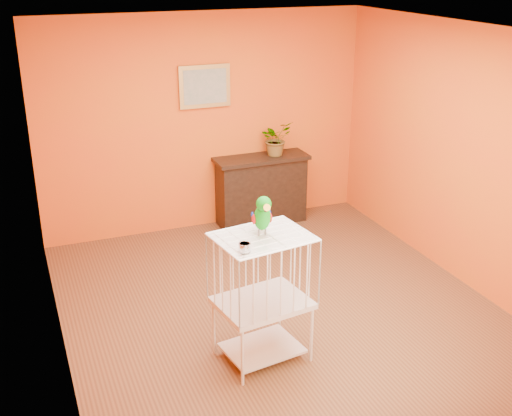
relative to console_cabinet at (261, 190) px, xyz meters
name	(u,v)px	position (x,y,z in m)	size (l,w,h in m)	color
ground	(279,308)	(-0.64, -2.04, -0.44)	(4.50, 4.50, 0.00)	brown
room_shell	(281,151)	(-0.64, -2.04, 1.15)	(4.50, 4.50, 4.50)	#D54514
console_cabinet	(261,190)	(0.00, 0.00, 0.00)	(1.17, 0.42, 0.87)	black
potted_plant	(277,143)	(0.19, -0.05, 0.60)	(0.38, 0.42, 0.33)	#26722D
framed_picture	(205,86)	(-0.64, 0.17, 1.31)	(0.62, 0.04, 0.50)	#AA823C
birdcage	(262,297)	(-1.10, -2.73, 0.15)	(0.80, 0.66, 1.12)	beige
feed_cup	(245,247)	(-1.33, -2.94, 0.72)	(0.09, 0.09, 0.06)	silver
parrot	(262,215)	(-1.09, -2.70, 0.86)	(0.17, 0.30, 0.34)	#59544C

